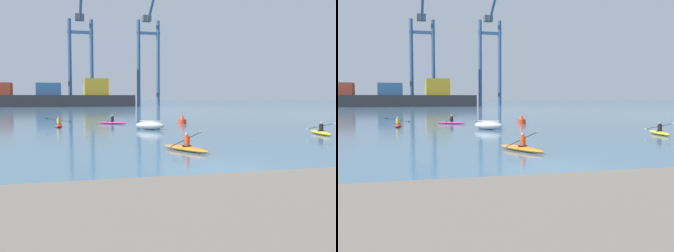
# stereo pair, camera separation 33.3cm
# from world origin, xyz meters

# --- Properties ---
(ground_plane) EXTENTS (800.00, 800.00, 0.00)m
(ground_plane) POSITION_xyz_m (0.00, 0.00, 0.00)
(ground_plane) COLOR #476B84
(container_barge) EXTENTS (49.65, 10.49, 8.33)m
(container_barge) POSITION_xyz_m (-7.10, 110.64, 2.66)
(container_barge) COLOR #28282D
(container_barge) RESTS_ON ground
(gantry_crane_west_mid) EXTENTS (8.00, 15.18, 38.17)m
(gantry_crane_west_mid) POSITION_xyz_m (2.33, 118.11, 18.28)
(gantry_crane_west_mid) COLOR #335684
(gantry_crane_west_mid) RESTS_ON ground
(gantry_crane_east_mid) EXTENTS (7.99, 18.71, 39.27)m
(gantry_crane_east_mid) POSITION_xyz_m (25.13, 121.50, 19.26)
(gantry_crane_east_mid) COLOR #335684
(gantry_crane_east_mid) RESTS_ON ground
(capsized_dinghy) EXTENTS (2.72, 2.48, 0.76)m
(capsized_dinghy) POSITION_xyz_m (1.67, 19.26, 0.35)
(capsized_dinghy) COLOR beige
(capsized_dinghy) RESTS_ON ground
(channel_buoy) EXTENTS (0.90, 0.90, 1.00)m
(channel_buoy) POSITION_xyz_m (6.64, 25.90, 0.36)
(channel_buoy) COLOR red
(channel_buoy) RESTS_ON ground
(kayak_orange) EXTENTS (2.06, 3.38, 1.00)m
(kayak_orange) POSITION_xyz_m (0.24, 5.22, 0.17)
(kayak_orange) COLOR orange
(kayak_orange) RESTS_ON ground
(kayak_yellow) EXTENTS (2.22, 3.45, 0.95)m
(kayak_yellow) POSITION_xyz_m (12.75, 11.43, 0.17)
(kayak_yellow) COLOR yellow
(kayak_yellow) RESTS_ON ground
(kayak_magenta) EXTENTS (3.07, 2.53, 1.03)m
(kayak_magenta) POSITION_xyz_m (-0.46, 27.53, 0.17)
(kayak_magenta) COLOR #C13384
(kayak_magenta) RESTS_ON ground
(kayak_red) EXTENTS (2.27, 3.42, 0.95)m
(kayak_red) POSITION_xyz_m (-5.78, 24.78, 0.17)
(kayak_red) COLOR red
(kayak_red) RESTS_ON ground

